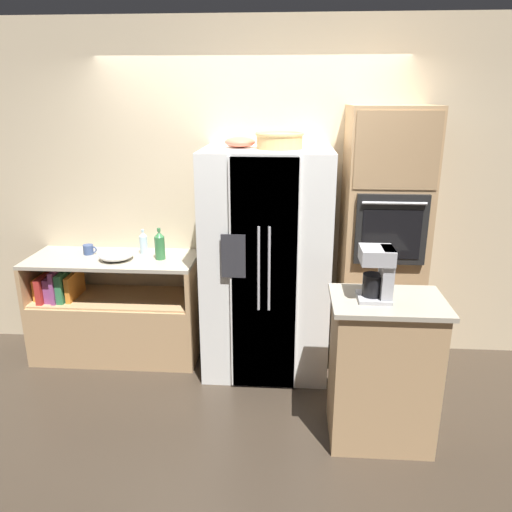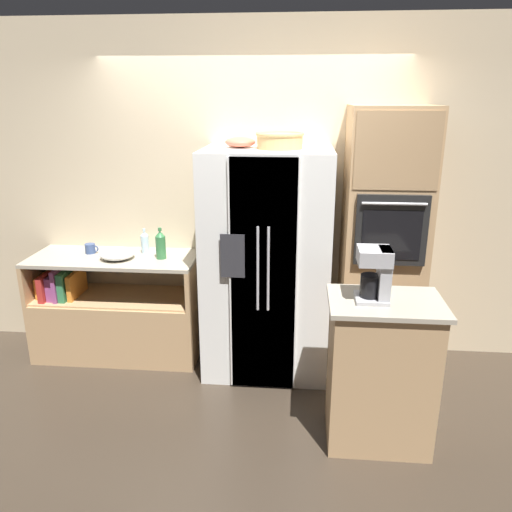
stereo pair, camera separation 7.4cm
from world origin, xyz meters
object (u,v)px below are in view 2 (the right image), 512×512
Objects in this scene: refrigerator at (267,264)px; bottle_short at (145,242)px; wicker_basket at (280,140)px; mixing_bowl at (117,254)px; fruit_bowl at (240,142)px; bottle_tall at (161,245)px; mug at (90,249)px; coffee_maker at (377,273)px; wall_oven at (383,244)px.

bottle_short is at bearing 168.52° from refrigerator.
wicker_basket is 1.68× the size of bottle_short.
wicker_basket is at bearing -1.20° from mixing_bowl.
bottle_short is (-0.85, 0.15, -0.86)m from fruit_bowl.
bottle_tall is (-0.98, 0.07, -0.86)m from wicker_basket.
wicker_basket is 1.88m from mug.
mixing_bowl is (-0.18, -0.18, -0.05)m from bottle_short.
fruit_bowl is 0.70× the size of coffee_maker.
fruit_bowl is 1.38m from mixing_bowl.
wall_oven is 5.92× the size of wicker_basket.
bottle_short is 0.65× the size of coffee_maker.
coffee_maker is (0.73, -0.90, 0.27)m from refrigerator.
wall_oven reaches higher than wicker_basket.
wicker_basket is (-0.83, -0.07, 0.81)m from wall_oven.
fruit_bowl reaches higher than bottle_tall.
coffee_maker is at bearing -25.23° from mug.
coffee_maker is (1.97, -0.94, 0.23)m from mixing_bowl.
fruit_bowl is 1.07m from bottle_tall.
mug is 0.42× the size of mixing_bowl.
wall_oven is at bearing -1.95° from mug.
bottle_short is (-1.98, 0.13, -0.07)m from wall_oven.
mug is (-0.47, -0.05, -0.06)m from bottle_short.
wall_oven is 1.01m from coffee_maker.
wall_oven reaches higher than mug.
wall_oven is at bearing 5.22° from refrigerator.
bottle_tall reaches higher than mixing_bowl.
bottle_tall is 0.66m from mug.
bottle_short is 1.82× the size of mug.
wicker_basket is 3.04× the size of mug.
bottle_short is at bearing 176.18° from wall_oven.
refrigerator is at bearing -6.23° from mug.
refrigerator is 1.09m from bottle_short.
mug is at bearing -174.04° from bottle_short.
refrigerator is at bearing -11.48° from bottle_short.
wicker_basket reaches higher than mug.
wall_oven is at bearing 0.81° from fruit_bowl.
refrigerator is at bearing -173.98° from wicker_basket.
bottle_tall is at bearing 178.85° from fruit_bowl.
wall_oven reaches higher than coffee_maker.
bottle_tall is at bearing -7.58° from mug.
wall_oven is 8.09× the size of bottle_tall.
mixing_bowl is at bearing -178.32° from fruit_bowl.
fruit_bowl is (-1.13, -0.02, 0.79)m from wall_oven.
mug is (-1.32, 0.10, -0.91)m from fruit_bowl.
coffee_maker reaches higher than mug.
fruit_bowl is at bearing 169.12° from wicker_basket.
wicker_basket is (0.09, 0.01, 0.97)m from refrigerator.
mug is (-2.45, 0.08, -0.13)m from wall_oven.
coffee_maker is at bearing -100.92° from wall_oven.
fruit_bowl is at bearing -1.15° from bottle_tall.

